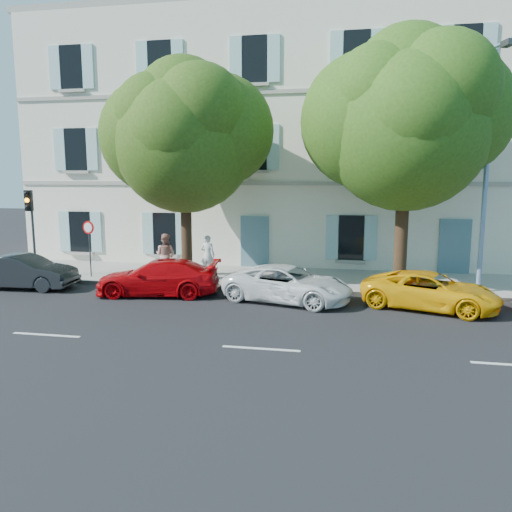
% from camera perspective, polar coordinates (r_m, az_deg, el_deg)
% --- Properties ---
extents(ground, '(90.00, 90.00, 0.00)m').
position_cam_1_polar(ground, '(16.60, 3.01, -5.98)').
color(ground, black).
extents(sidewalk, '(36.00, 4.50, 0.15)m').
position_cam_1_polar(sidewalk, '(20.89, 4.65, -2.65)').
color(sidewalk, '#A09E96').
rests_on(sidewalk, ground).
extents(kerb, '(36.00, 0.16, 0.16)m').
position_cam_1_polar(kerb, '(18.78, 3.95, -3.96)').
color(kerb, '#9E998E').
rests_on(kerb, ground).
extents(building, '(28.00, 7.00, 12.00)m').
position_cam_1_polar(building, '(26.23, 6.18, 12.73)').
color(building, white).
rests_on(building, ground).
extents(car_dark_sedan, '(4.07, 1.58, 1.32)m').
position_cam_1_polar(car_dark_sedan, '(21.30, -25.01, -1.64)').
color(car_dark_sedan, black).
rests_on(car_dark_sedan, ground).
extents(car_red_coupe, '(4.70, 2.40, 1.31)m').
position_cam_1_polar(car_red_coupe, '(18.62, -11.13, -2.42)').
color(car_red_coupe, '#B70509').
rests_on(car_red_coupe, ground).
extents(car_white_coupe, '(4.85, 3.12, 1.25)m').
position_cam_1_polar(car_white_coupe, '(17.36, 3.64, -3.21)').
color(car_white_coupe, white).
rests_on(car_white_coupe, ground).
extents(car_yellow_supercar, '(4.77, 3.25, 1.21)m').
position_cam_1_polar(car_yellow_supercar, '(17.35, 19.31, -3.77)').
color(car_yellow_supercar, '#FFB70A').
rests_on(car_yellow_supercar, ground).
extents(tree_left, '(5.45, 5.45, 8.45)m').
position_cam_1_polar(tree_left, '(20.08, -8.18, 12.64)').
color(tree_left, '#3A2819').
rests_on(tree_left, sidewalk).
extents(tree_right, '(5.90, 5.90, 9.10)m').
position_cam_1_polar(tree_right, '(19.15, 16.77, 13.72)').
color(tree_right, '#3A2819').
rests_on(tree_right, sidewalk).
extents(traffic_light, '(0.32, 0.41, 3.61)m').
position_cam_1_polar(traffic_light, '(22.51, -24.38, 4.33)').
color(traffic_light, '#383A3D').
rests_on(traffic_light, sidewalk).
extents(road_sign, '(0.54, 0.14, 2.34)m').
position_cam_1_polar(road_sign, '(21.83, -18.55, 2.11)').
color(road_sign, '#383A3D').
rests_on(road_sign, sidewalk).
extents(street_lamp, '(0.48, 1.82, 8.46)m').
position_cam_1_polar(street_lamp, '(19.34, 25.05, 10.11)').
color(street_lamp, '#7293BF').
rests_on(street_lamp, sidewalk).
extents(pedestrian_a, '(0.65, 0.45, 1.70)m').
position_cam_1_polar(pedestrian_a, '(21.33, -5.54, 0.11)').
color(pedestrian_a, silver).
rests_on(pedestrian_a, sidewalk).
extents(pedestrian_b, '(1.00, 0.84, 1.82)m').
position_cam_1_polar(pedestrian_b, '(21.18, -10.31, 0.10)').
color(pedestrian_b, tan).
rests_on(pedestrian_b, sidewalk).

